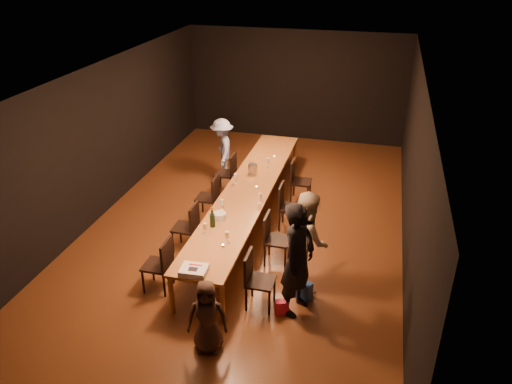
% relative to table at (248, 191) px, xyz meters
% --- Properties ---
extents(ground, '(10.00, 10.00, 0.00)m').
position_rel_table_xyz_m(ground, '(0.00, 0.00, -0.70)').
color(ground, '#452211').
rests_on(ground, ground).
extents(room_shell, '(6.04, 10.04, 3.02)m').
position_rel_table_xyz_m(room_shell, '(0.00, 0.00, 1.38)').
color(room_shell, black).
rests_on(room_shell, ground).
extents(table, '(0.90, 6.00, 0.75)m').
position_rel_table_xyz_m(table, '(0.00, 0.00, 0.00)').
color(table, '#935C2B').
rests_on(table, ground).
extents(chair_right_0, '(0.42, 0.42, 0.93)m').
position_rel_table_xyz_m(chair_right_0, '(0.85, -2.40, -0.24)').
color(chair_right_0, black).
rests_on(chair_right_0, ground).
extents(chair_right_1, '(0.42, 0.42, 0.93)m').
position_rel_table_xyz_m(chair_right_1, '(0.85, -1.20, -0.24)').
color(chair_right_1, black).
rests_on(chair_right_1, ground).
extents(chair_right_2, '(0.42, 0.42, 0.93)m').
position_rel_table_xyz_m(chair_right_2, '(0.85, 0.00, -0.24)').
color(chair_right_2, black).
rests_on(chair_right_2, ground).
extents(chair_right_3, '(0.42, 0.42, 0.93)m').
position_rel_table_xyz_m(chair_right_3, '(0.85, 1.20, -0.24)').
color(chair_right_3, black).
rests_on(chair_right_3, ground).
extents(chair_left_0, '(0.42, 0.42, 0.93)m').
position_rel_table_xyz_m(chair_left_0, '(-0.85, -2.40, -0.24)').
color(chair_left_0, black).
rests_on(chair_left_0, ground).
extents(chair_left_1, '(0.42, 0.42, 0.93)m').
position_rel_table_xyz_m(chair_left_1, '(-0.85, -1.20, -0.24)').
color(chair_left_1, black).
rests_on(chair_left_1, ground).
extents(chair_left_2, '(0.42, 0.42, 0.93)m').
position_rel_table_xyz_m(chair_left_2, '(-0.85, 0.00, -0.24)').
color(chair_left_2, black).
rests_on(chair_left_2, ground).
extents(chair_left_3, '(0.42, 0.42, 0.93)m').
position_rel_table_xyz_m(chair_left_3, '(-0.85, 1.20, -0.24)').
color(chair_left_3, black).
rests_on(chair_left_3, ground).
extents(woman_birthday, '(0.63, 0.77, 1.82)m').
position_rel_table_xyz_m(woman_birthday, '(1.40, -2.35, 0.21)').
color(woman_birthday, black).
rests_on(woman_birthday, ground).
extents(woman_tan, '(0.89, 0.99, 1.66)m').
position_rel_table_xyz_m(woman_tan, '(1.42, -1.64, 0.13)').
color(woman_tan, '#C7B395').
rests_on(woman_tan, ground).
extents(man_blue, '(0.84, 1.06, 1.44)m').
position_rel_table_xyz_m(man_blue, '(-1.15, 1.94, 0.02)').
color(man_blue, '#8398CB').
rests_on(man_blue, ground).
extents(child, '(0.61, 0.48, 1.11)m').
position_rel_table_xyz_m(child, '(0.37, -3.47, -0.15)').
color(child, '#3C2A21').
rests_on(child, ground).
extents(gift_bag_red, '(0.23, 0.18, 0.24)m').
position_rel_table_xyz_m(gift_bag_red, '(1.21, -2.51, -0.58)').
color(gift_bag_red, '#D8204D').
rests_on(gift_bag_red, ground).
extents(gift_bag_blue, '(0.29, 0.25, 0.30)m').
position_rel_table_xyz_m(gift_bag_blue, '(1.47, -2.07, -0.55)').
color(gift_bag_blue, '#214693').
rests_on(gift_bag_blue, ground).
extents(birthday_cake, '(0.41, 0.33, 0.09)m').
position_rel_table_xyz_m(birthday_cake, '(-0.04, -2.83, 0.09)').
color(birthday_cake, white).
rests_on(birthday_cake, table).
extents(plate_stack, '(0.26, 0.26, 0.12)m').
position_rel_table_xyz_m(plate_stack, '(-0.17, -1.25, 0.11)').
color(plate_stack, silver).
rests_on(plate_stack, table).
extents(champagne_bottle, '(0.10, 0.10, 0.36)m').
position_rel_table_xyz_m(champagne_bottle, '(-0.20, -1.51, 0.23)').
color(champagne_bottle, black).
rests_on(champagne_bottle, table).
extents(ice_bucket, '(0.20, 0.20, 0.21)m').
position_rel_table_xyz_m(ice_bucket, '(-0.10, 0.73, 0.15)').
color(ice_bucket, '#A4A4A9').
rests_on(ice_bucket, table).
extents(wineglass_0, '(0.06, 0.06, 0.21)m').
position_rel_table_xyz_m(wineglass_0, '(-0.24, -1.78, 0.15)').
color(wineglass_0, beige).
rests_on(wineglass_0, table).
extents(wineglass_1, '(0.06, 0.06, 0.21)m').
position_rel_table_xyz_m(wineglass_1, '(0.18, -1.93, 0.15)').
color(wineglass_1, beige).
rests_on(wineglass_1, table).
extents(wineglass_2, '(0.06, 0.06, 0.21)m').
position_rel_table_xyz_m(wineglass_2, '(-0.23, -0.91, 0.15)').
color(wineglass_2, silver).
rests_on(wineglass_2, table).
extents(wineglass_3, '(0.06, 0.06, 0.21)m').
position_rel_table_xyz_m(wineglass_3, '(0.37, -0.51, 0.15)').
color(wineglass_3, beige).
rests_on(wineglass_3, table).
extents(wineglass_4, '(0.06, 0.06, 0.21)m').
position_rel_table_xyz_m(wineglass_4, '(-0.31, 0.19, 0.15)').
color(wineglass_4, silver).
rests_on(wineglass_4, table).
extents(wineglass_5, '(0.06, 0.06, 0.21)m').
position_rel_table_xyz_m(wineglass_5, '(0.14, 1.12, 0.15)').
color(wineglass_5, silver).
rests_on(wineglass_5, table).
extents(tealight_near, '(0.05, 0.05, 0.03)m').
position_rel_table_xyz_m(tealight_near, '(0.15, -2.06, 0.06)').
color(tealight_near, '#B2B7B2').
rests_on(tealight_near, table).
extents(tealight_mid, '(0.05, 0.05, 0.03)m').
position_rel_table_xyz_m(tealight_mid, '(0.15, 0.09, 0.06)').
color(tealight_mid, '#B2B7B2').
rests_on(tealight_mid, table).
extents(tealight_far, '(0.05, 0.05, 0.03)m').
position_rel_table_xyz_m(tealight_far, '(0.15, 1.68, 0.06)').
color(tealight_far, '#B2B7B2').
rests_on(tealight_far, table).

